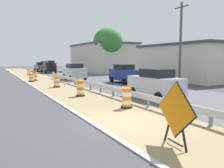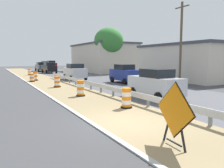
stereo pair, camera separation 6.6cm
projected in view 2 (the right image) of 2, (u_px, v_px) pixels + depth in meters
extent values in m
plane|color=#3D3D3F|center=(124.00, 122.00, 9.50)|extent=(160.00, 160.00, 0.00)
cube|color=#8E7A56|center=(141.00, 120.00, 9.91)|extent=(4.15, 120.00, 0.01)
cube|color=#ADADA8|center=(96.00, 127.00, 8.89)|extent=(0.20, 120.00, 0.11)
cube|color=#ADB2B7|center=(147.00, 97.00, 12.45)|extent=(0.08, 42.61, 0.32)
cube|color=slate|center=(210.00, 117.00, 8.96)|extent=(0.12, 0.12, 0.70)
cube|color=slate|center=(174.00, 108.00, 10.73)|extent=(0.12, 0.12, 0.70)
cube|color=slate|center=(148.00, 101.00, 12.51)|extent=(0.12, 0.12, 0.70)
cube|color=slate|center=(128.00, 96.00, 14.28)|extent=(0.12, 0.12, 0.70)
cube|color=slate|center=(113.00, 91.00, 16.06)|extent=(0.12, 0.12, 0.70)
cube|color=slate|center=(101.00, 88.00, 17.83)|extent=(0.12, 0.12, 0.70)
cube|color=slate|center=(91.00, 86.00, 19.61)|extent=(0.12, 0.12, 0.70)
cube|color=slate|center=(83.00, 83.00, 21.38)|extent=(0.12, 0.12, 0.70)
cube|color=slate|center=(76.00, 81.00, 23.16)|extent=(0.12, 0.12, 0.70)
cube|color=slate|center=(70.00, 80.00, 24.93)|extent=(0.12, 0.12, 0.70)
cube|color=slate|center=(64.00, 78.00, 26.71)|extent=(0.12, 0.12, 0.70)
cube|color=slate|center=(60.00, 77.00, 28.48)|extent=(0.12, 0.12, 0.70)
cube|color=slate|center=(56.00, 76.00, 30.26)|extent=(0.12, 0.12, 0.70)
cube|color=black|center=(182.00, 133.00, 6.53)|extent=(0.09, 0.39, 1.06)
cube|color=black|center=(167.00, 127.00, 7.17)|extent=(0.09, 0.39, 1.06)
cube|color=black|center=(174.00, 142.00, 6.89)|extent=(0.11, 0.72, 0.04)
cube|color=orange|center=(174.00, 110.00, 6.77)|extent=(0.20, 1.66, 1.66)
cube|color=black|center=(175.00, 110.00, 6.78)|extent=(0.19, 1.75, 1.76)
cylinder|color=orange|center=(126.00, 106.00, 12.30)|extent=(0.51, 0.51, 0.22)
cylinder|color=white|center=(126.00, 102.00, 12.27)|extent=(0.51, 0.51, 0.22)
cylinder|color=orange|center=(126.00, 98.00, 12.25)|extent=(0.51, 0.51, 0.22)
cylinder|color=white|center=(126.00, 94.00, 12.22)|extent=(0.51, 0.51, 0.22)
cylinder|color=orange|center=(127.00, 90.00, 12.20)|extent=(0.51, 0.51, 0.22)
cylinder|color=black|center=(126.00, 107.00, 12.30)|extent=(0.63, 0.63, 0.08)
cylinder|color=orange|center=(81.00, 95.00, 16.20)|extent=(0.53, 0.53, 0.22)
cylinder|color=white|center=(81.00, 91.00, 16.17)|extent=(0.53, 0.53, 0.22)
cylinder|color=orange|center=(81.00, 88.00, 16.15)|extent=(0.53, 0.53, 0.22)
cylinder|color=white|center=(81.00, 85.00, 16.12)|extent=(0.53, 0.53, 0.22)
cylinder|color=orange|center=(81.00, 82.00, 16.10)|extent=(0.53, 0.53, 0.22)
cylinder|color=black|center=(81.00, 96.00, 16.20)|extent=(0.66, 0.66, 0.08)
cylinder|color=orange|center=(57.00, 86.00, 21.29)|extent=(0.54, 0.54, 0.20)
cylinder|color=white|center=(57.00, 84.00, 21.26)|extent=(0.54, 0.54, 0.20)
cylinder|color=orange|center=(57.00, 82.00, 21.24)|extent=(0.54, 0.54, 0.20)
cylinder|color=white|center=(57.00, 80.00, 21.22)|extent=(0.54, 0.54, 0.20)
cylinder|color=orange|center=(57.00, 78.00, 21.20)|extent=(0.54, 0.54, 0.20)
cylinder|color=black|center=(57.00, 87.00, 21.29)|extent=(0.67, 0.67, 0.08)
cylinder|color=orange|center=(36.00, 80.00, 27.73)|extent=(0.51, 0.51, 0.22)
cylinder|color=white|center=(36.00, 78.00, 27.70)|extent=(0.51, 0.51, 0.22)
cylinder|color=orange|center=(35.00, 76.00, 27.68)|extent=(0.51, 0.51, 0.22)
cylinder|color=white|center=(35.00, 74.00, 27.65)|extent=(0.51, 0.51, 0.22)
cylinder|color=orange|center=(35.00, 73.00, 27.63)|extent=(0.51, 0.51, 0.22)
cylinder|color=black|center=(36.00, 80.00, 27.74)|extent=(0.64, 0.64, 0.08)
cylinder|color=orange|center=(32.00, 81.00, 26.35)|extent=(0.51, 0.51, 0.19)
cylinder|color=white|center=(32.00, 79.00, 26.33)|extent=(0.51, 0.51, 0.19)
cylinder|color=orange|center=(32.00, 78.00, 26.31)|extent=(0.51, 0.51, 0.19)
cylinder|color=white|center=(32.00, 76.00, 26.29)|extent=(0.51, 0.51, 0.19)
cylinder|color=orange|center=(32.00, 74.00, 26.27)|extent=(0.51, 0.51, 0.19)
cylinder|color=black|center=(32.00, 81.00, 26.36)|extent=(0.64, 0.64, 0.08)
cylinder|color=orange|center=(30.00, 74.00, 37.07)|extent=(0.50, 0.50, 0.21)
cylinder|color=white|center=(30.00, 73.00, 37.04)|extent=(0.50, 0.50, 0.21)
cylinder|color=orange|center=(30.00, 72.00, 37.02)|extent=(0.50, 0.50, 0.21)
cylinder|color=white|center=(29.00, 71.00, 37.00)|extent=(0.50, 0.50, 0.21)
cylinder|color=orange|center=(29.00, 69.00, 36.97)|extent=(0.50, 0.50, 0.21)
cylinder|color=black|center=(30.00, 75.00, 37.08)|extent=(0.63, 0.63, 0.08)
cube|color=#4C5156|center=(41.00, 67.00, 48.22)|extent=(1.85, 4.56, 1.10)
cube|color=black|center=(41.00, 63.00, 47.97)|extent=(1.63, 2.11, 0.56)
cylinder|color=black|center=(36.00, 70.00, 49.15)|extent=(0.23, 0.64, 0.64)
cylinder|color=black|center=(44.00, 69.00, 50.01)|extent=(0.23, 0.64, 0.64)
cylinder|color=black|center=(38.00, 70.00, 46.55)|extent=(0.23, 0.64, 0.64)
cylinder|color=black|center=(47.00, 70.00, 47.41)|extent=(0.23, 0.64, 0.64)
cube|color=black|center=(45.00, 65.00, 61.25)|extent=(2.05, 4.18, 1.15)
cube|color=black|center=(45.00, 62.00, 61.30)|extent=(1.77, 1.95, 0.56)
cylinder|color=black|center=(50.00, 68.00, 60.63)|extent=(0.24, 0.65, 0.64)
cylinder|color=black|center=(43.00, 68.00, 59.68)|extent=(0.24, 0.65, 0.64)
cylinder|color=black|center=(48.00, 67.00, 62.95)|extent=(0.24, 0.65, 0.64)
cylinder|color=black|center=(41.00, 67.00, 62.00)|extent=(0.24, 0.65, 0.64)
cube|color=silver|center=(75.00, 72.00, 29.21)|extent=(1.97, 4.29, 1.18)
cube|color=black|center=(75.00, 66.00, 28.97)|extent=(1.75, 1.98, 0.56)
cylinder|color=black|center=(65.00, 77.00, 30.08)|extent=(0.23, 0.64, 0.64)
cylinder|color=black|center=(78.00, 76.00, 30.96)|extent=(0.23, 0.64, 0.64)
cylinder|color=black|center=(71.00, 78.00, 27.60)|extent=(0.23, 0.64, 0.64)
cylinder|color=black|center=(86.00, 77.00, 28.48)|extent=(0.23, 0.64, 0.64)
cube|color=navy|center=(125.00, 75.00, 25.00)|extent=(1.84, 4.14, 1.18)
cube|color=black|center=(124.00, 67.00, 25.04)|extent=(1.64, 1.91, 0.56)
cylinder|color=black|center=(139.00, 81.00, 24.31)|extent=(0.23, 0.64, 0.64)
cylinder|color=black|center=(125.00, 81.00, 23.45)|extent=(0.23, 0.64, 0.64)
cylinder|color=black|center=(125.00, 79.00, 26.67)|extent=(0.23, 0.64, 0.64)
cylinder|color=black|center=(112.00, 79.00, 25.81)|extent=(0.23, 0.64, 0.64)
cube|color=black|center=(49.00, 68.00, 42.66)|extent=(1.96, 4.76, 1.14)
cube|color=black|center=(49.00, 64.00, 42.40)|extent=(1.70, 2.21, 0.56)
cylinder|color=black|center=(42.00, 71.00, 43.61)|extent=(0.24, 0.65, 0.64)
cylinder|color=black|center=(52.00, 71.00, 44.51)|extent=(0.24, 0.65, 0.64)
cylinder|color=black|center=(46.00, 72.00, 40.93)|extent=(0.24, 0.65, 0.64)
cylinder|color=black|center=(56.00, 72.00, 41.83)|extent=(0.24, 0.65, 0.64)
cube|color=maroon|center=(51.00, 66.00, 55.18)|extent=(1.73, 4.55, 1.38)
cube|color=black|center=(51.00, 62.00, 55.23)|extent=(1.55, 2.10, 0.56)
cylinder|color=black|center=(57.00, 69.00, 54.34)|extent=(0.22, 0.64, 0.64)
cylinder|color=black|center=(49.00, 69.00, 53.54)|extent=(0.22, 0.64, 0.64)
cylinder|color=black|center=(54.00, 68.00, 56.97)|extent=(0.22, 0.64, 0.64)
cylinder|color=black|center=(47.00, 68.00, 56.17)|extent=(0.22, 0.64, 0.64)
cube|color=silver|center=(155.00, 85.00, 15.40)|extent=(1.81, 4.22, 1.12)
cube|color=black|center=(157.00, 73.00, 15.16)|extent=(1.59, 1.96, 0.56)
cylinder|color=black|center=(133.00, 92.00, 16.24)|extent=(0.23, 0.64, 0.64)
cylinder|color=black|center=(152.00, 90.00, 17.08)|extent=(0.23, 0.64, 0.64)
cylinder|color=black|center=(159.00, 97.00, 13.85)|extent=(0.23, 0.64, 0.64)
cylinder|color=black|center=(179.00, 95.00, 14.69)|extent=(0.23, 0.64, 0.64)
cube|color=beige|center=(189.00, 63.00, 28.89)|extent=(7.71, 11.90, 4.26)
cube|color=#3D424C|center=(190.00, 45.00, 28.64)|extent=(8.01, 12.37, 0.30)
cube|color=beige|center=(103.00, 59.00, 46.82)|extent=(8.51, 15.23, 5.45)
cube|color=#3D424C|center=(103.00, 45.00, 46.50)|extent=(8.85, 15.84, 0.30)
cylinder|color=brown|center=(181.00, 44.00, 22.88)|extent=(0.24, 0.24, 8.36)
cube|color=brown|center=(182.00, 7.00, 22.47)|extent=(0.12, 1.80, 0.10)
cylinder|color=brown|center=(109.00, 63.00, 40.49)|extent=(0.36, 0.36, 3.78)
ellipsoid|color=#337533|center=(109.00, 41.00, 40.05)|extent=(5.22, 5.22, 4.70)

